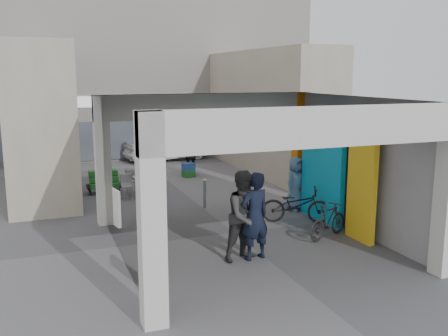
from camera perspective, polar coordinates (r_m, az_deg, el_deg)
name	(u,v)px	position (r m, az deg, el deg)	size (l,w,h in m)	color
ground	(234,233)	(13.00, 1.15, -7.43)	(90.00, 90.00, 0.00)	#58585D
arcade_canopy	(268,148)	(11.95, 5.06, 2.27)	(6.40, 6.45, 6.40)	beige
far_building	(131,75)	(25.87, -10.57, 10.41)	(18.00, 4.08, 8.00)	white
plaza_bldg_left	(39,118)	(19.03, -20.36, 5.38)	(2.00, 9.00, 5.00)	#B0A892
plaza_bldg_right	(268,111)	(21.09, 5.01, 6.46)	(2.00, 9.00, 5.00)	#B0A892
bollard_left	(153,198)	(14.76, -8.16, -3.38)	(0.09, 0.09, 0.96)	gray
bollard_center	(205,194)	(15.24, -2.22, -2.98)	(0.09, 0.09, 0.88)	gray
bollard_right	(250,190)	(15.78, 3.00, -2.58)	(0.09, 0.09, 0.85)	gray
advert_board_near	(151,264)	(9.70, -8.36, -10.81)	(0.17, 0.56, 1.00)	white
advert_board_far	(116,207)	(13.78, -12.25, -4.43)	(0.19, 0.55, 1.00)	white
cafe_set	(138,186)	(17.21, -9.85, -2.08)	(1.33, 1.08, 0.81)	#9A9A9E
produce_stand	(104,184)	(17.69, -13.55, -1.81)	(1.16, 0.63, 0.77)	black
crate_stack	(188,170)	(19.91, -4.08, -0.23)	(0.51, 0.43, 0.56)	#1A5D27
border_collie	(255,223)	(13.04, 3.62, -6.30)	(0.22, 0.43, 0.60)	black
man_with_dog	(255,216)	(10.98, 3.53, -5.51)	(0.72, 0.47, 1.97)	black
man_back_turned	(245,216)	(10.95, 2.44, -5.45)	(0.97, 0.76, 2.00)	#353638
man_elderly	(296,184)	(15.08, 8.19, -1.78)	(0.79, 0.52, 1.63)	#547BA3
man_crates	(191,155)	(20.20, -3.79, 1.49)	(0.96, 0.40, 1.64)	black
bicycle_front	(296,205)	(13.88, 8.25, -4.20)	(0.66, 1.90, 1.00)	black
bicycle_rear	(328,221)	(12.77, 11.83, -5.93)	(0.41, 1.47, 0.88)	black
white_van	(167,146)	(23.91, -6.58, 2.54)	(1.61, 4.00, 1.36)	white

